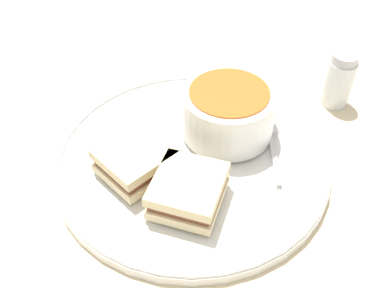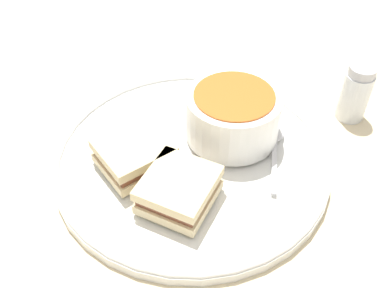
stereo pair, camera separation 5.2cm
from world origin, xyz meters
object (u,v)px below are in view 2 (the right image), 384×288
Objects in this scene: sandwich_half_far at (179,190)px; salt_shaker at (356,93)px; sandwich_half_near at (135,155)px; spoon at (275,137)px; soup_bowl at (233,115)px.

salt_shaker is at bearing -159.53° from sandwich_half_far.
sandwich_half_far is (-0.04, 0.06, 0.00)m from sandwich_half_near.
sandwich_half_far is at bearing 137.43° from spoon.
salt_shaker is (-0.26, -0.10, 0.01)m from sandwich_half_far.
soup_bowl is 0.13m from sandwich_half_near.
salt_shaker is at bearing -176.27° from soup_bowl.
sandwich_half_near is at bearing 10.71° from soup_bowl.
spoon is 1.16× the size of sandwich_half_near.
sandwich_half_far is (0.09, 0.09, -0.01)m from soup_bowl.
soup_bowl is at bearing -169.29° from sandwich_half_near.
soup_bowl is 0.12m from sandwich_half_far.
sandwich_half_far is at bearing 120.56° from sandwich_half_near.
soup_bowl is at bearing 87.18° from spoon.
sandwich_half_near is at bearing -59.44° from sandwich_half_far.
salt_shaker reaches higher than sandwich_half_far.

